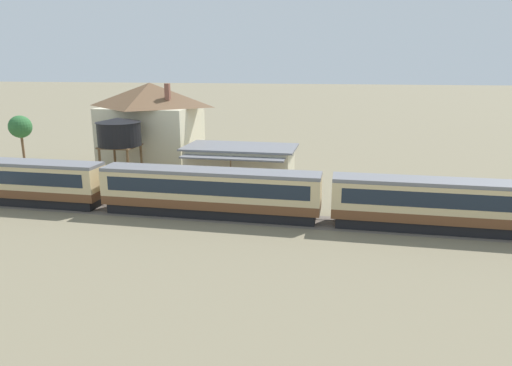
# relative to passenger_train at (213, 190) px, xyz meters

# --- Properties ---
(passenger_train) EXTENTS (101.70, 2.97, 4.22)m
(passenger_train) POSITION_rel_passenger_train_xyz_m (0.00, 0.00, 0.00)
(passenger_train) COLOR brown
(passenger_train) RESTS_ON ground_plane
(railway_track) EXTENTS (165.93, 3.60, 0.04)m
(railway_track) POSITION_rel_passenger_train_xyz_m (0.36, -0.00, -2.33)
(railway_track) COLOR #665B51
(railway_track) RESTS_ON ground_plane
(station_building) EXTENTS (12.11, 7.77, 4.55)m
(station_building) POSITION_rel_passenger_train_xyz_m (0.12, 10.31, -0.04)
(station_building) COLOR beige
(station_building) RESTS_ON ground_plane
(station_house_brown_roof) EXTENTS (11.95, 10.14, 10.97)m
(station_house_brown_roof) POSITION_rel_passenger_train_xyz_m (-13.01, 16.96, 3.32)
(station_house_brown_roof) COLOR beige
(station_house_brown_roof) RESTS_ON ground_plane
(water_tower) EXTENTS (5.01, 5.01, 7.45)m
(water_tower) POSITION_rel_passenger_train_xyz_m (-13.53, 9.32, 3.45)
(water_tower) COLOR brown
(water_tower) RESTS_ON ground_plane
(yard_tree_0) EXTENTS (3.08, 3.08, 6.42)m
(yard_tree_0) POSITION_rel_passenger_train_xyz_m (-32.69, 17.70, 2.49)
(yard_tree_0) COLOR brown
(yard_tree_0) RESTS_ON ground_plane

